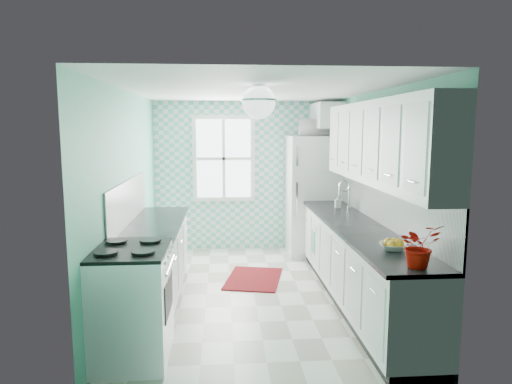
{
  "coord_description": "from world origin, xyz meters",
  "views": [
    {
      "loc": [
        -0.38,
        -5.48,
        2.06
      ],
      "look_at": [
        0.05,
        0.25,
        1.25
      ],
      "focal_mm": 32.0,
      "sensor_mm": 36.0,
      "label": 1
    }
  ],
  "objects": [
    {
      "name": "stove",
      "position": [
        -1.2,
        -1.52,
        0.52
      ],
      "size": [
        0.66,
        0.83,
        1.0
      ],
      "rotation": [
        0.0,
        0.0,
        0.04
      ],
      "color": "silver",
      "rests_on": "floor"
    },
    {
      "name": "backsplash_left",
      "position": [
        -1.49,
        -0.07,
        1.2
      ],
      "size": [
        0.02,
        2.15,
        0.51
      ],
      "primitive_type": "cube",
      "color": "white",
      "rests_on": "wall_left"
    },
    {
      "name": "countertop_right",
      "position": [
        1.19,
        -0.4,
        0.92
      ],
      "size": [
        0.63,
        3.6,
        0.04
      ],
      "primitive_type": "cube",
      "color": "black",
      "rests_on": "base_cabinets_right"
    },
    {
      "name": "upper_cabinets_right",
      "position": [
        1.33,
        -0.6,
        1.9
      ],
      "size": [
        0.33,
        3.2,
        0.9
      ],
      "primitive_type": "cube",
      "color": "white",
      "rests_on": "wall_right"
    },
    {
      "name": "wall_front",
      "position": [
        0.0,
        -2.21,
        1.25
      ],
      "size": [
        3.0,
        0.02,
        2.5
      ],
      "primitive_type": "cube",
      "color": "#5BB597",
      "rests_on": "floor"
    },
    {
      "name": "floor",
      "position": [
        0.0,
        0.0,
        -0.01
      ],
      "size": [
        3.0,
        4.4,
        0.02
      ],
      "primitive_type": "cube",
      "color": "white",
      "rests_on": "ground"
    },
    {
      "name": "backsplash_right",
      "position": [
        1.49,
        -0.4,
        1.2
      ],
      "size": [
        0.02,
        3.6,
        0.51
      ],
      "primitive_type": "cube",
      "color": "white",
      "rests_on": "wall_right"
    },
    {
      "name": "window",
      "position": [
        -0.35,
        2.16,
        1.55
      ],
      "size": [
        1.04,
        0.05,
        1.44
      ],
      "color": "white",
      "rests_on": "wall_back"
    },
    {
      "name": "fruit_bowl",
      "position": [
        1.2,
        -1.48,
        0.97
      ],
      "size": [
        0.31,
        0.31,
        0.06
      ],
      "primitive_type": "imported",
      "rotation": [
        0.0,
        0.0,
        -0.26
      ],
      "color": "white",
      "rests_on": "countertop_right"
    },
    {
      "name": "sink",
      "position": [
        1.2,
        0.62,
        0.93
      ],
      "size": [
        0.47,
        0.39,
        0.53
      ],
      "rotation": [
        0.0,
        0.0,
        -0.02
      ],
      "color": "silver",
      "rests_on": "countertop_right"
    },
    {
      "name": "dish_towel",
      "position": [
        0.89,
        0.66,
        0.48
      ],
      "size": [
        0.05,
        0.2,
        0.31
      ],
      "primitive_type": "cube",
      "rotation": [
        0.0,
        0.0,
        0.2
      ],
      "color": "#5BAEB0",
      "rests_on": "base_cabinets_right"
    },
    {
      "name": "microwave",
      "position": [
        1.11,
        1.78,
        2.07
      ],
      "size": [
        0.49,
        0.34,
        0.27
      ],
      "primitive_type": "imported",
      "rotation": [
        0.0,
        0.0,
        3.15
      ],
      "color": "white",
      "rests_on": "fridge"
    },
    {
      "name": "rug",
      "position": [
        0.04,
        0.53,
        0.01
      ],
      "size": [
        0.9,
        1.13,
        0.02
      ],
      "primitive_type": "cube",
      "rotation": [
        0.0,
        0.0,
        -0.22
      ],
      "color": "maroon",
      "rests_on": "floor"
    },
    {
      "name": "accent_wall",
      "position": [
        0.0,
        2.19,
        1.25
      ],
      "size": [
        3.0,
        0.01,
        2.5
      ],
      "primitive_type": "cube",
      "color": "#62C2B5",
      "rests_on": "wall_back"
    },
    {
      "name": "ceiling_light",
      "position": [
        0.0,
        -0.8,
        2.32
      ],
      "size": [
        0.34,
        0.34,
        0.35
      ],
      "color": "silver",
      "rests_on": "ceiling"
    },
    {
      "name": "potted_plant",
      "position": [
        1.2,
        -2.02,
        1.12
      ],
      "size": [
        0.38,
        0.35,
        0.36
      ],
      "primitive_type": "imported",
      "rotation": [
        0.0,
        0.0,
        0.24
      ],
      "color": "#A10913",
      "rests_on": "countertop_right"
    },
    {
      "name": "wall_left",
      "position": [
        -1.51,
        0.0,
        1.25
      ],
      "size": [
        0.02,
        4.4,
        2.5
      ],
      "primitive_type": "cube",
      "color": "#5BB597",
      "rests_on": "floor"
    },
    {
      "name": "wall_back",
      "position": [
        0.0,
        2.21,
        1.25
      ],
      "size": [
        3.0,
        0.02,
        2.5
      ],
      "primitive_type": "cube",
      "color": "#5BB597",
      "rests_on": "floor"
    },
    {
      "name": "soap_bottle",
      "position": [
        1.25,
        0.77,
        1.03
      ],
      "size": [
        0.09,
        0.09,
        0.18
      ],
      "primitive_type": "imported",
      "rotation": [
        0.0,
        0.0,
        -0.08
      ],
      "color": "#8FA7B6",
      "rests_on": "countertop_right"
    },
    {
      "name": "base_cabinets_left",
      "position": [
        -1.2,
        -0.07,
        0.45
      ],
      "size": [
        0.6,
        2.15,
        0.9
      ],
      "primitive_type": "cube",
      "color": "white",
      "rests_on": "floor"
    },
    {
      "name": "base_cabinets_right",
      "position": [
        1.2,
        -0.4,
        0.45
      ],
      "size": [
        0.6,
        3.6,
        0.9
      ],
      "primitive_type": "cube",
      "color": "white",
      "rests_on": "floor"
    },
    {
      "name": "countertop_left",
      "position": [
        -1.19,
        -0.07,
        0.92
      ],
      "size": [
        0.63,
        2.15,
        0.04
      ],
      "primitive_type": "cube",
      "color": "black",
      "rests_on": "base_cabinets_left"
    },
    {
      "name": "wall_right",
      "position": [
        1.51,
        0.0,
        1.25
      ],
      "size": [
        0.02,
        4.4,
        2.5
      ],
      "primitive_type": "cube",
      "color": "#5BB597",
      "rests_on": "floor"
    },
    {
      "name": "ceiling",
      "position": [
        0.0,
        0.0,
        2.51
      ],
      "size": [
        3.0,
        4.4,
        0.02
      ],
      "primitive_type": "cube",
      "color": "white",
      "rests_on": "wall_back"
    },
    {
      "name": "upper_cabinet_fridge",
      "position": [
        1.3,
        1.83,
        2.25
      ],
      "size": [
        0.4,
        0.74,
        0.4
      ],
      "primitive_type": "cube",
      "color": "white",
      "rests_on": "wall_right"
    },
    {
      "name": "fridge",
      "position": [
        1.11,
        1.78,
        0.97
      ],
      "size": [
        0.84,
        0.83,
        1.93
      ],
      "rotation": [
        0.0,
        0.0,
        0.05
      ],
      "color": "white",
      "rests_on": "floor"
    }
  ]
}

